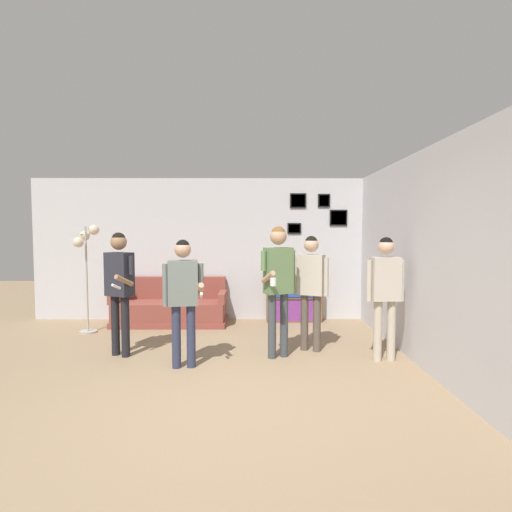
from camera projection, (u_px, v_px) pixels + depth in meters
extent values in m
plane|color=#937A5B|center=(203.00, 414.00, 3.69)|extent=(20.00, 20.00, 0.00)
cube|color=silver|center=(229.00, 249.00, 7.66)|extent=(7.49, 0.06, 2.70)
cube|color=black|center=(338.00, 218.00, 7.60)|extent=(0.33, 0.02, 0.30)
cube|color=#B2B2BC|center=(339.00, 218.00, 7.59)|extent=(0.29, 0.01, 0.26)
cube|color=black|center=(324.00, 201.00, 7.57)|extent=(0.23, 0.02, 0.25)
cube|color=gray|center=(324.00, 201.00, 7.57)|extent=(0.19, 0.01, 0.21)
cube|color=black|center=(298.00, 201.00, 7.57)|extent=(0.31, 0.02, 0.28)
cube|color=gray|center=(298.00, 201.00, 7.56)|extent=(0.26, 0.01, 0.24)
cube|color=black|center=(294.00, 228.00, 7.60)|extent=(0.26, 0.02, 0.20)
cube|color=gray|center=(294.00, 228.00, 7.60)|extent=(0.21, 0.01, 0.16)
cube|color=silver|center=(402.00, 256.00, 5.64)|extent=(0.06, 6.43, 2.70)
cube|color=brown|center=(171.00, 322.00, 7.27)|extent=(2.03, 0.80, 0.10)
cube|color=brown|center=(170.00, 310.00, 7.25)|extent=(1.97, 0.74, 0.32)
cube|color=brown|center=(174.00, 288.00, 7.56)|extent=(1.97, 0.14, 0.41)
cube|color=brown|center=(118.00, 297.00, 7.23)|extent=(0.12, 0.74, 0.18)
cube|color=brown|center=(223.00, 297.00, 7.24)|extent=(0.12, 0.74, 0.18)
cube|color=brown|center=(267.00, 298.00, 7.50)|extent=(0.02, 0.30, 0.90)
cube|color=brown|center=(320.00, 298.00, 7.51)|extent=(0.02, 0.30, 0.90)
cube|color=brown|center=(293.00, 296.00, 7.65)|extent=(1.02, 0.01, 0.90)
cube|color=brown|center=(294.00, 320.00, 7.53)|extent=(0.97, 0.30, 0.02)
cube|color=brown|center=(294.00, 275.00, 7.48)|extent=(0.97, 0.30, 0.02)
cube|color=brown|center=(294.00, 298.00, 7.50)|extent=(0.97, 0.30, 0.02)
cube|color=#7F3889|center=(294.00, 310.00, 7.51)|extent=(0.84, 0.26, 0.39)
cube|color=#2847A3|center=(294.00, 286.00, 7.48)|extent=(0.84, 0.26, 0.39)
cylinder|color=#ADA89E|center=(88.00, 332.00, 6.68)|extent=(0.28, 0.28, 0.03)
cylinder|color=#ADA89E|center=(87.00, 279.00, 6.62)|extent=(0.03, 0.03, 1.75)
cylinder|color=#ADA89E|center=(90.00, 228.00, 6.57)|extent=(0.02, 0.16, 0.02)
sphere|color=beige|center=(94.00, 230.00, 6.57)|extent=(0.17, 0.17, 0.17)
cylinder|color=#ADA89E|center=(85.00, 234.00, 6.64)|extent=(0.15, 0.09, 0.02)
sphere|color=beige|center=(85.00, 236.00, 6.70)|extent=(0.17, 0.17, 0.17)
cylinder|color=#ADA89E|center=(82.00, 240.00, 6.52)|extent=(0.15, 0.09, 0.02)
sphere|color=beige|center=(78.00, 242.00, 6.46)|extent=(0.17, 0.17, 0.17)
cylinder|color=black|center=(115.00, 325.00, 5.45)|extent=(0.11, 0.11, 0.83)
cylinder|color=black|center=(125.00, 326.00, 5.37)|extent=(0.11, 0.11, 0.83)
cube|color=#282833|center=(119.00, 274.00, 5.37)|extent=(0.41, 0.34, 0.58)
sphere|color=#997051|center=(119.00, 242.00, 5.34)|extent=(0.21, 0.21, 0.21)
sphere|color=black|center=(119.00, 239.00, 5.34)|extent=(0.18, 0.18, 0.18)
cylinder|color=#282833|center=(131.00, 265.00, 5.26)|extent=(0.07, 0.07, 0.25)
cylinder|color=#997051|center=(124.00, 280.00, 5.15)|extent=(0.19, 0.30, 0.18)
cylinder|color=white|center=(116.00, 287.00, 5.03)|extent=(0.09, 0.14, 0.09)
cylinder|color=#282833|center=(108.00, 275.00, 5.46)|extent=(0.07, 0.07, 0.55)
cylinder|color=#2D334C|center=(176.00, 337.00, 4.93)|extent=(0.11, 0.11, 0.78)
cylinder|color=#2D334C|center=(191.00, 336.00, 4.96)|extent=(0.11, 0.11, 0.78)
cube|color=slate|center=(183.00, 283.00, 4.90)|extent=(0.39, 0.25, 0.55)
sphere|color=tan|center=(183.00, 249.00, 4.88)|extent=(0.20, 0.20, 0.20)
sphere|color=black|center=(183.00, 247.00, 4.87)|extent=(0.17, 0.17, 0.17)
cylinder|color=slate|center=(201.00, 273.00, 4.93)|extent=(0.07, 0.07, 0.23)
cylinder|color=tan|center=(201.00, 289.00, 4.81)|extent=(0.11, 0.29, 0.18)
cylinder|color=white|center=(201.00, 295.00, 4.68)|extent=(0.05, 0.14, 0.09)
cylinder|color=slate|center=(165.00, 285.00, 4.87)|extent=(0.07, 0.07, 0.52)
cylinder|color=#3D4247|center=(272.00, 326.00, 5.31)|extent=(0.11, 0.11, 0.86)
cylinder|color=#3D4247|center=(284.00, 325.00, 5.38)|extent=(0.11, 0.11, 0.86)
cube|color=#5B7A4C|center=(278.00, 271.00, 5.30)|extent=(0.41, 0.33, 0.61)
sphere|color=tan|center=(278.00, 236.00, 5.27)|extent=(0.22, 0.22, 0.22)
sphere|color=brown|center=(278.00, 233.00, 5.27)|extent=(0.19, 0.19, 0.19)
cylinder|color=#5B7A4C|center=(292.00, 272.00, 5.38)|extent=(0.07, 0.07, 0.58)
cylinder|color=#5B7A4C|center=(264.00, 261.00, 5.20)|extent=(0.07, 0.07, 0.26)
cylinder|color=tan|center=(268.00, 277.00, 5.08)|extent=(0.18, 0.31, 0.19)
cylinder|color=white|center=(273.00, 282.00, 4.95)|extent=(0.08, 0.08, 0.10)
cylinder|color=brown|center=(304.00, 322.00, 5.68)|extent=(0.11, 0.11, 0.80)
cylinder|color=brown|center=(317.00, 323.00, 5.61)|extent=(0.11, 0.11, 0.80)
cube|color=#BCB2A3|center=(311.00, 275.00, 5.60)|extent=(0.41, 0.33, 0.57)
sphere|color=#D1A889|center=(311.00, 245.00, 5.58)|extent=(0.21, 0.21, 0.21)
sphere|color=black|center=(311.00, 242.00, 5.58)|extent=(0.18, 0.18, 0.18)
cylinder|color=#BCB2A3|center=(326.00, 277.00, 5.52)|extent=(0.07, 0.07, 0.53)
cylinder|color=#BCB2A3|center=(296.00, 276.00, 5.69)|extent=(0.07, 0.07, 0.53)
cylinder|color=#B7AD99|center=(378.00, 331.00, 5.20)|extent=(0.11, 0.11, 0.80)
cylinder|color=#B7AD99|center=(391.00, 330.00, 5.21)|extent=(0.11, 0.11, 0.80)
cube|color=#BCB2A3|center=(385.00, 279.00, 5.17)|extent=(0.37, 0.21, 0.56)
sphere|color=#D1A889|center=(386.00, 247.00, 5.14)|extent=(0.21, 0.21, 0.21)
sphere|color=black|center=(386.00, 244.00, 5.14)|extent=(0.17, 0.17, 0.17)
cylinder|color=#BCB2A3|center=(402.00, 281.00, 5.18)|extent=(0.07, 0.07, 0.53)
cylinder|color=#BCB2A3|center=(369.00, 281.00, 5.16)|extent=(0.07, 0.07, 0.53)
cylinder|color=red|center=(289.00, 271.00, 7.47)|extent=(0.09, 0.09, 0.11)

